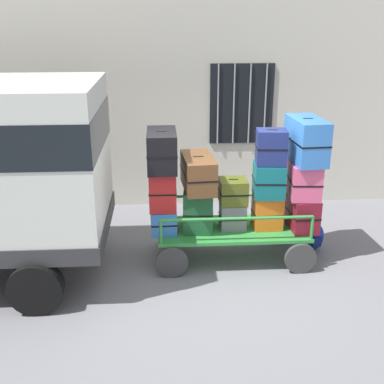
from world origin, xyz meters
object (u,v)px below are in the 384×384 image
Objects in this scene: suitcase_midright_middle at (269,180)px; backpack at (315,237)px; suitcase_right_bottom at (300,210)px; suitcase_right_middle at (303,178)px; luggage_cart at (232,234)px; suitcase_center_middle at (233,191)px; suitcase_center_bottom at (233,216)px; suitcase_midright_bottom at (267,212)px; suitcase_midright_top at (271,147)px; suitcase_left_bottom at (163,219)px; suitcase_midleft_bottom at (198,210)px; suitcase_left_top at (162,150)px; suitcase_right_top at (306,140)px; suitcase_midleft_middle at (198,173)px; suitcase_left_middle at (163,189)px.

backpack is at bearing 14.49° from suitcase_midright_middle.
suitcase_right_middle is (0.00, -0.01, 0.52)m from suitcase_right_bottom.
suitcase_right_bottom is (1.05, 0.04, 0.36)m from luggage_cart.
suitcase_center_middle is at bearing 176.97° from suitcase_midright_middle.
suitcase_midright_bottom is (0.53, -0.03, 0.06)m from suitcase_center_bottom.
suitcase_midright_bottom is 1.03m from suitcase_midright_top.
suitcase_left_bottom is 1.33× the size of suitcase_center_middle.
suitcase_center_middle reaches higher than suitcase_midleft_bottom.
suitcase_right_bottom is (2.11, 0.02, -0.99)m from suitcase_left_top.
suitcase_center_middle is at bearing 90.00° from suitcase_center_bottom.
suitcase_center_middle is 0.82× the size of suitcase_midright_bottom.
suitcase_midright_middle is at bearing -3.03° from suitcase_center_middle.
suitcase_center_middle is 1.30m from suitcase_right_top.
suitcase_left_top is 0.90× the size of suitcase_right_top.
suitcase_midright_top is 1.83m from backpack.
suitcase_midright_bottom is (0.53, -0.05, -0.33)m from suitcase_center_middle.
suitcase_center_bottom is (0.53, 0.02, -0.12)m from suitcase_midleft_bottom.
suitcase_left_top reaches higher than suitcase_midright_middle.
suitcase_right_top is at bearing 1.50° from suitcase_midleft_bottom.
suitcase_midright_top reaches higher than suitcase_midleft_bottom.
suitcase_right_middle is (1.05, 0.03, 0.88)m from luggage_cart.
suitcase_midleft_middle is 0.61m from suitcase_center_middle.
suitcase_midleft_bottom is at bearing -177.94° from suitcase_center_bottom.
suitcase_midright_bottom reaches higher than backpack.
suitcase_right_top is at bearing -150.32° from backpack.
backpack is at bearing 5.67° from suitcase_left_bottom.
backpack is (1.93, 0.19, -1.20)m from suitcase_midleft_middle.
suitcase_left_middle is at bearing -90.00° from suitcase_left_bottom.
suitcase_midright_top is (0.00, -0.03, 0.51)m from suitcase_midright_middle.
suitcase_right_middle reaches higher than suitcase_left_bottom.
suitcase_midleft_bottom reaches higher than suitcase_center_bottom.
suitcase_midleft_middle is 1.78× the size of suitcase_midright_top.
suitcase_midright_top is at bearing -90.00° from suitcase_midright_bottom.
suitcase_left_bottom is at bearing -178.73° from suitcase_right_top.
suitcase_center_middle is 0.82× the size of suitcase_midright_top.
luggage_cart is at bearing 179.41° from suitcase_midright_middle.
suitcase_left_bottom is at bearing -177.51° from suitcase_center_middle.
backpack is at bearing 28.55° from suitcase_right_middle.
suitcase_right_top reaches higher than suitcase_right_middle.
backpack is (2.45, 0.20, -1.55)m from suitcase_left_top.
backpack is (0.87, 0.23, -1.07)m from suitcase_midright_middle.
suitcase_midright_top is 1.17× the size of backpack.
suitcase_midleft_bottom is 1.53× the size of suitcase_center_middle.
suitcase_right_top is (0.53, 0.05, 1.10)m from suitcase_midright_bottom.
suitcase_right_top is at bearing -90.00° from suitcase_right_middle.
suitcase_right_bottom reaches higher than suitcase_left_bottom.
suitcase_left_middle reaches higher than luggage_cart.
suitcase_midright_top reaches higher than suitcase_midright_middle.
suitcase_right_top is at bearing 0.10° from suitcase_left_top.
suitcase_midleft_bottom is 1.58m from suitcase_right_bottom.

